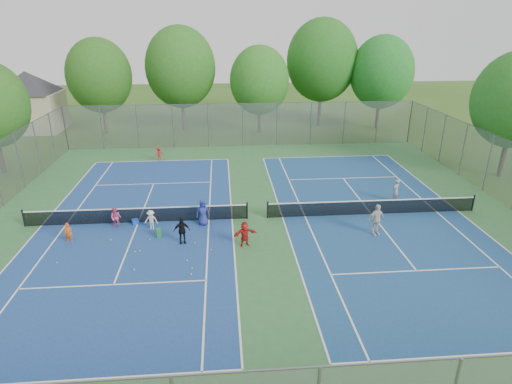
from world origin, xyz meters
TOP-DOWN VIEW (x-y plane):
  - ground at (0.00, 0.00)m, footprint 120.00×120.00m
  - court_pad at (0.00, 0.00)m, footprint 32.00×32.00m
  - court_left at (-7.00, 0.00)m, footprint 10.97×23.77m
  - court_right at (7.00, 0.00)m, footprint 10.97×23.77m
  - net_left at (-7.00, 0.00)m, footprint 12.87×0.10m
  - net_right at (7.00, 0.00)m, footprint 12.87×0.10m
  - fence_north at (0.00, 16.00)m, footprint 32.00×0.10m
  - house at (-22.00, 24.00)m, footprint 11.03×11.03m
  - tree_nw at (-14.00, 22.00)m, footprint 6.40×6.40m
  - tree_nl at (-6.00, 23.00)m, footprint 7.20×7.20m
  - tree_nc at (2.00, 21.00)m, footprint 6.00×6.00m
  - tree_nr at (9.00, 24.00)m, footprint 7.60×7.60m
  - tree_ne at (15.00, 22.00)m, footprint 6.60×6.60m
  - ball_crate at (-7.12, -0.20)m, footprint 0.47×0.47m
  - ball_hopper at (-5.56, -1.94)m, footprint 0.32×0.32m
  - student_a at (-10.21, -2.16)m, footprint 0.45×0.33m
  - student_b at (-8.08, -0.60)m, footprint 0.67×0.55m
  - student_c at (-6.08, -0.94)m, footprint 0.81×0.54m
  - student_d at (-4.23, -2.72)m, footprint 0.91×0.50m
  - student_e at (-3.19, -0.60)m, footprint 0.82×0.59m
  - student_f at (-0.94, -3.28)m, footprint 1.34×0.74m
  - child_far_baseline at (-7.29, 12.08)m, footprint 0.87×0.70m
  - instructor at (9.14, 1.80)m, footprint 0.67×0.62m
  - teen_court_b at (6.31, -2.57)m, footprint 1.13×0.74m
  - tennis_ball_0 at (-8.08, -2.16)m, footprint 0.07×0.07m
  - tennis_ball_1 at (-3.56, -2.86)m, footprint 0.07×0.07m
  - tennis_ball_2 at (-3.58, -5.35)m, footprint 0.07×0.07m
  - tennis_ball_3 at (-6.00, -2.29)m, footprint 0.07×0.07m
  - tennis_ball_4 at (-10.45, -1.17)m, footprint 0.07×0.07m
  - tennis_ball_5 at (-6.56, -3.54)m, footprint 0.07×0.07m
  - tennis_ball_6 at (-3.59, -5.89)m, footprint 0.07×0.07m
  - tennis_ball_7 at (-2.70, -3.66)m, footprint 0.07×0.07m
  - tennis_ball_8 at (-6.34, -3.47)m, footprint 0.07×0.07m
  - tennis_ball_9 at (-10.15, -4.32)m, footprint 0.07×0.07m
  - tennis_ball_10 at (-3.86, -4.64)m, footprint 0.07×0.07m
  - tennis_ball_11 at (-6.30, -5.27)m, footprint 0.07×0.07m

SIDE VIEW (x-z plane):
  - ground at x=0.00m, z-range 0.00..0.00m
  - court_pad at x=0.00m, z-range 0.00..0.01m
  - court_left at x=-7.00m, z-range 0.01..0.02m
  - court_right at x=7.00m, z-range 0.01..0.02m
  - tennis_ball_0 at x=-8.08m, z-range 0.00..0.07m
  - tennis_ball_1 at x=-3.56m, z-range 0.00..0.07m
  - tennis_ball_2 at x=-3.58m, z-range 0.00..0.07m
  - tennis_ball_3 at x=-6.00m, z-range 0.00..0.07m
  - tennis_ball_4 at x=-10.45m, z-range 0.00..0.07m
  - tennis_ball_5 at x=-6.56m, z-range 0.00..0.07m
  - tennis_ball_6 at x=-3.59m, z-range 0.00..0.07m
  - tennis_ball_7 at x=-2.70m, z-range 0.00..0.07m
  - tennis_ball_8 at x=-6.34m, z-range 0.00..0.07m
  - tennis_ball_9 at x=-10.15m, z-range 0.00..0.07m
  - tennis_ball_10 at x=-3.86m, z-range 0.00..0.07m
  - tennis_ball_11 at x=-6.30m, z-range 0.00..0.07m
  - ball_crate at x=-7.12m, z-range 0.00..0.31m
  - ball_hopper at x=-5.56m, z-range 0.00..0.51m
  - net_left at x=-7.00m, z-range 0.00..0.91m
  - net_right at x=7.00m, z-range 0.00..0.91m
  - student_a at x=-10.21m, z-range 0.00..1.13m
  - student_c at x=-6.08m, z-range 0.00..1.16m
  - child_far_baseline at x=-7.29m, z-range 0.00..1.17m
  - student_b at x=-8.08m, z-range 0.00..1.26m
  - student_f at x=-0.94m, z-range 0.00..1.38m
  - student_d at x=-4.23m, z-range 0.00..1.47m
  - instructor at x=9.14m, z-range 0.00..1.54m
  - student_e at x=-3.19m, z-range 0.00..1.56m
  - teen_court_b at x=6.31m, z-range 0.00..1.78m
  - fence_north at x=0.00m, z-range 0.00..4.00m
  - house at x=-22.00m, z-range 0.56..7.86m
  - tree_nc at x=2.00m, z-range 0.97..9.82m
  - tree_nw at x=-14.00m, z-range 1.10..10.68m
  - tree_ne at x=15.00m, z-range 1.08..10.85m
  - tree_nl at x=-6.00m, z-range 1.20..11.89m
  - tree_nr at x=9.00m, z-range 1.33..12.75m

